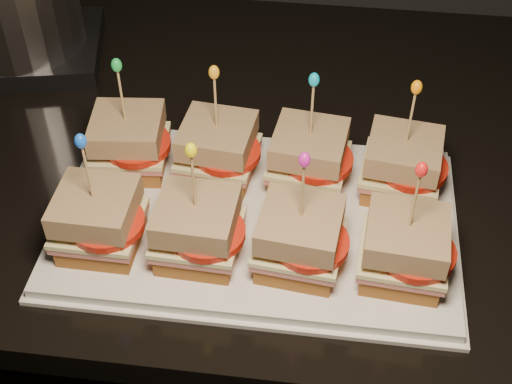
# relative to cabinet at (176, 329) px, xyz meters

# --- Properties ---
(cabinet) EXTENTS (2.12, 0.70, 0.87)m
(cabinet) POSITION_rel_cabinet_xyz_m (0.00, 0.00, 0.00)
(cabinet) COLOR black
(cabinet) RESTS_ON ground
(granite_slab) EXTENTS (2.16, 0.74, 0.04)m
(granite_slab) POSITION_rel_cabinet_xyz_m (0.00, 0.00, 0.45)
(granite_slab) COLOR black
(granite_slab) RESTS_ON cabinet
(platter) EXTENTS (0.46, 0.28, 0.02)m
(platter) POSITION_rel_cabinet_xyz_m (0.17, -0.17, 0.48)
(platter) COLOR white
(platter) RESTS_ON granite_slab
(platter_rim) EXTENTS (0.47, 0.29, 0.01)m
(platter_rim) POSITION_rel_cabinet_xyz_m (0.17, -0.17, 0.48)
(platter_rim) COLOR white
(platter_rim) RESTS_ON granite_slab
(sandwich_0_bread_bot) EXTENTS (0.09, 0.09, 0.02)m
(sandwich_0_bread_bot) POSITION_rel_cabinet_xyz_m (0.01, -0.10, 0.50)
(sandwich_0_bread_bot) COLOR brown
(sandwich_0_bread_bot) RESTS_ON platter
(sandwich_0_ham) EXTENTS (0.10, 0.09, 0.01)m
(sandwich_0_ham) POSITION_rel_cabinet_xyz_m (0.01, -0.10, 0.52)
(sandwich_0_ham) COLOR #BC5C55
(sandwich_0_ham) RESTS_ON sandwich_0_bread_bot
(sandwich_0_cheese) EXTENTS (0.10, 0.10, 0.01)m
(sandwich_0_cheese) POSITION_rel_cabinet_xyz_m (0.01, -0.10, 0.52)
(sandwich_0_cheese) COLOR beige
(sandwich_0_cheese) RESTS_ON sandwich_0_ham
(sandwich_0_tomato) EXTENTS (0.08, 0.08, 0.01)m
(sandwich_0_tomato) POSITION_rel_cabinet_xyz_m (0.02, -0.11, 0.53)
(sandwich_0_tomato) COLOR red
(sandwich_0_tomato) RESTS_ON sandwich_0_cheese
(sandwich_0_bread_top) EXTENTS (0.09, 0.09, 0.03)m
(sandwich_0_bread_top) POSITION_rel_cabinet_xyz_m (0.01, -0.10, 0.55)
(sandwich_0_bread_top) COLOR #5F3113
(sandwich_0_bread_top) RESTS_ON sandwich_0_tomato
(sandwich_0_pick) EXTENTS (0.00, 0.00, 0.09)m
(sandwich_0_pick) POSITION_rel_cabinet_xyz_m (0.01, -0.10, 0.60)
(sandwich_0_pick) COLOR tan
(sandwich_0_pick) RESTS_ON sandwich_0_bread_top
(sandwich_0_frill) EXTENTS (0.01, 0.01, 0.02)m
(sandwich_0_frill) POSITION_rel_cabinet_xyz_m (0.01, -0.10, 0.64)
(sandwich_0_frill) COLOR green
(sandwich_0_frill) RESTS_ON sandwich_0_pick
(sandwich_1_bread_bot) EXTENTS (0.09, 0.09, 0.02)m
(sandwich_1_bread_bot) POSITION_rel_cabinet_xyz_m (0.12, -0.10, 0.50)
(sandwich_1_bread_bot) COLOR brown
(sandwich_1_bread_bot) RESTS_ON platter
(sandwich_1_ham) EXTENTS (0.10, 0.09, 0.01)m
(sandwich_1_ham) POSITION_rel_cabinet_xyz_m (0.12, -0.10, 0.52)
(sandwich_1_ham) COLOR #BC5C55
(sandwich_1_ham) RESTS_ON sandwich_1_bread_bot
(sandwich_1_cheese) EXTENTS (0.10, 0.10, 0.01)m
(sandwich_1_cheese) POSITION_rel_cabinet_xyz_m (0.12, -0.10, 0.52)
(sandwich_1_cheese) COLOR beige
(sandwich_1_cheese) RESTS_ON sandwich_1_ham
(sandwich_1_tomato) EXTENTS (0.08, 0.08, 0.01)m
(sandwich_1_tomato) POSITION_rel_cabinet_xyz_m (0.13, -0.11, 0.53)
(sandwich_1_tomato) COLOR red
(sandwich_1_tomato) RESTS_ON sandwich_1_cheese
(sandwich_1_bread_top) EXTENTS (0.09, 0.09, 0.03)m
(sandwich_1_bread_top) POSITION_rel_cabinet_xyz_m (0.12, -0.10, 0.55)
(sandwich_1_bread_top) COLOR #5F3113
(sandwich_1_bread_top) RESTS_ON sandwich_1_tomato
(sandwich_1_pick) EXTENTS (0.00, 0.00, 0.09)m
(sandwich_1_pick) POSITION_rel_cabinet_xyz_m (0.12, -0.10, 0.60)
(sandwich_1_pick) COLOR tan
(sandwich_1_pick) RESTS_ON sandwich_1_bread_top
(sandwich_1_frill) EXTENTS (0.01, 0.01, 0.02)m
(sandwich_1_frill) POSITION_rel_cabinet_xyz_m (0.12, -0.10, 0.64)
(sandwich_1_frill) COLOR orange
(sandwich_1_frill) RESTS_ON sandwich_1_pick
(sandwich_2_bread_bot) EXTENTS (0.09, 0.09, 0.02)m
(sandwich_2_bread_bot) POSITION_rel_cabinet_xyz_m (0.22, -0.10, 0.50)
(sandwich_2_bread_bot) COLOR brown
(sandwich_2_bread_bot) RESTS_ON platter
(sandwich_2_ham) EXTENTS (0.10, 0.10, 0.01)m
(sandwich_2_ham) POSITION_rel_cabinet_xyz_m (0.22, -0.10, 0.52)
(sandwich_2_ham) COLOR #BC5C55
(sandwich_2_ham) RESTS_ON sandwich_2_bread_bot
(sandwich_2_cheese) EXTENTS (0.10, 0.10, 0.01)m
(sandwich_2_cheese) POSITION_rel_cabinet_xyz_m (0.22, -0.10, 0.52)
(sandwich_2_cheese) COLOR beige
(sandwich_2_cheese) RESTS_ON sandwich_2_ham
(sandwich_2_tomato) EXTENTS (0.08, 0.08, 0.01)m
(sandwich_2_tomato) POSITION_rel_cabinet_xyz_m (0.24, -0.11, 0.53)
(sandwich_2_tomato) COLOR red
(sandwich_2_tomato) RESTS_ON sandwich_2_cheese
(sandwich_2_bread_top) EXTENTS (0.09, 0.09, 0.03)m
(sandwich_2_bread_top) POSITION_rel_cabinet_xyz_m (0.22, -0.10, 0.55)
(sandwich_2_bread_top) COLOR #5F3113
(sandwich_2_bread_top) RESTS_ON sandwich_2_tomato
(sandwich_2_pick) EXTENTS (0.00, 0.00, 0.09)m
(sandwich_2_pick) POSITION_rel_cabinet_xyz_m (0.22, -0.10, 0.60)
(sandwich_2_pick) COLOR tan
(sandwich_2_pick) RESTS_ON sandwich_2_bread_top
(sandwich_2_frill) EXTENTS (0.01, 0.01, 0.02)m
(sandwich_2_frill) POSITION_rel_cabinet_xyz_m (0.22, -0.10, 0.64)
(sandwich_2_frill) COLOR #0D9CBF
(sandwich_2_frill) RESTS_ON sandwich_2_pick
(sandwich_3_bread_bot) EXTENTS (0.09, 0.09, 0.02)m
(sandwich_3_bread_bot) POSITION_rel_cabinet_xyz_m (0.33, -0.10, 0.50)
(sandwich_3_bread_bot) COLOR brown
(sandwich_3_bread_bot) RESTS_ON platter
(sandwich_3_ham) EXTENTS (0.10, 0.10, 0.01)m
(sandwich_3_ham) POSITION_rel_cabinet_xyz_m (0.33, -0.10, 0.52)
(sandwich_3_ham) COLOR #BC5C55
(sandwich_3_ham) RESTS_ON sandwich_3_bread_bot
(sandwich_3_cheese) EXTENTS (0.10, 0.10, 0.01)m
(sandwich_3_cheese) POSITION_rel_cabinet_xyz_m (0.33, -0.10, 0.52)
(sandwich_3_cheese) COLOR beige
(sandwich_3_cheese) RESTS_ON sandwich_3_ham
(sandwich_3_tomato) EXTENTS (0.08, 0.08, 0.01)m
(sandwich_3_tomato) POSITION_rel_cabinet_xyz_m (0.34, -0.11, 0.53)
(sandwich_3_tomato) COLOR red
(sandwich_3_tomato) RESTS_ON sandwich_3_cheese
(sandwich_3_bread_top) EXTENTS (0.09, 0.09, 0.03)m
(sandwich_3_bread_top) POSITION_rel_cabinet_xyz_m (0.33, -0.10, 0.55)
(sandwich_3_bread_top) COLOR #5F3113
(sandwich_3_bread_top) RESTS_ON sandwich_3_tomato
(sandwich_3_pick) EXTENTS (0.00, 0.00, 0.09)m
(sandwich_3_pick) POSITION_rel_cabinet_xyz_m (0.33, -0.10, 0.60)
(sandwich_3_pick) COLOR tan
(sandwich_3_pick) RESTS_ON sandwich_3_bread_top
(sandwich_3_frill) EXTENTS (0.01, 0.01, 0.02)m
(sandwich_3_frill) POSITION_rel_cabinet_xyz_m (0.33, -0.10, 0.64)
(sandwich_3_frill) COLOR orange
(sandwich_3_frill) RESTS_ON sandwich_3_pick
(sandwich_4_bread_bot) EXTENTS (0.08, 0.08, 0.02)m
(sandwich_4_bread_bot) POSITION_rel_cabinet_xyz_m (0.01, -0.23, 0.50)
(sandwich_4_bread_bot) COLOR brown
(sandwich_4_bread_bot) RESTS_ON platter
(sandwich_4_ham) EXTENTS (0.09, 0.09, 0.01)m
(sandwich_4_ham) POSITION_rel_cabinet_xyz_m (0.01, -0.23, 0.52)
(sandwich_4_ham) COLOR #BC5C55
(sandwich_4_ham) RESTS_ON sandwich_4_bread_bot
(sandwich_4_cheese) EXTENTS (0.09, 0.09, 0.01)m
(sandwich_4_cheese) POSITION_rel_cabinet_xyz_m (0.01, -0.23, 0.52)
(sandwich_4_cheese) COLOR beige
(sandwich_4_cheese) RESTS_ON sandwich_4_ham
(sandwich_4_tomato) EXTENTS (0.08, 0.08, 0.01)m
(sandwich_4_tomato) POSITION_rel_cabinet_xyz_m (0.02, -0.24, 0.53)
(sandwich_4_tomato) COLOR red
(sandwich_4_tomato) RESTS_ON sandwich_4_cheese
(sandwich_4_bread_top) EXTENTS (0.08, 0.08, 0.03)m
(sandwich_4_bread_top) POSITION_rel_cabinet_xyz_m (0.01, -0.23, 0.55)
(sandwich_4_bread_top) COLOR #5F3113
(sandwich_4_bread_top) RESTS_ON sandwich_4_tomato
(sandwich_4_pick) EXTENTS (0.00, 0.00, 0.09)m
(sandwich_4_pick) POSITION_rel_cabinet_xyz_m (0.01, -0.23, 0.60)
(sandwich_4_pick) COLOR tan
(sandwich_4_pick) RESTS_ON sandwich_4_bread_top
(sandwich_4_frill) EXTENTS (0.01, 0.01, 0.02)m
(sandwich_4_frill) POSITION_rel_cabinet_xyz_m (0.01, -0.23, 0.64)
(sandwich_4_frill) COLOR blue
(sandwich_4_frill) RESTS_ON sandwich_4_pick
(sandwich_5_bread_bot) EXTENTS (0.08, 0.08, 0.02)m
(sandwich_5_bread_bot) POSITION_rel_cabinet_xyz_m (0.12, -0.23, 0.50)
(sandwich_5_bread_bot) COLOR brown
(sandwich_5_bread_bot) RESTS_ON platter
(sandwich_5_ham) EXTENTS (0.09, 0.09, 0.01)m
(sandwich_5_ham) POSITION_rel_cabinet_xyz_m (0.12, -0.23, 0.52)
(sandwich_5_ham) COLOR #BC5C55
(sandwich_5_ham) RESTS_ON sandwich_5_bread_bot
(sandwich_5_cheese) EXTENTS (0.09, 0.09, 0.01)m
(sandwich_5_cheese) POSITION_rel_cabinet_xyz_m (0.12, -0.23, 0.52)
(sandwich_5_cheese) COLOR beige
(sandwich_5_cheese) RESTS_ON sandwich_5_ham
(sandwich_5_tomato) EXTENTS (0.08, 0.08, 0.01)m
(sandwich_5_tomato) POSITION_rel_cabinet_xyz_m (0.13, -0.24, 0.53)
(sandwich_5_tomato) COLOR red
(sandwich_5_tomato) RESTS_ON sandwich_5_cheese
(sandwich_5_bread_top) EXTENTS (0.09, 0.09, 0.03)m
(sandwich_5_bread_top) POSITION_rel_cabinet_xyz_m (0.12, -0.23, 0.55)
(sandwich_5_bread_top) COLOR #5F3113
(sandwich_5_bread_top) RESTS_ON sandwich_5_tomato
(sandwich_5_pick) EXTENTS (0.00, 0.00, 0.09)m
(sandwich_5_pick) POSITION_rel_cabinet_xyz_m (0.12, -0.23, 0.60)
(sandwich_5_pick) COLOR tan
(sandwich_5_pick) RESTS_ON sandwich_5_bread_top
(sandwich_5_frill) EXTENTS (0.01, 0.01, 0.02)m
(sandwich_5_frill) POSITION_rel_cabinet_xyz_m (0.12, -0.23, 0.64)
(sandwich_5_frill) COLOR yellow
(sandwich_5_frill) RESTS_ON sandwich_5_pick
(sandwich_6_bread_bot) EXTENTS (0.09, 0.09, 0.02)m
(sandwich_6_bread_bot) POSITION_rel_cabinet_xyz_m (0.22, -0.23, 0.50)
(sandwich_6_bread_bot) COLOR brown
(sandwich_6_bread_bot) RESTS_ON platter
(sandwich_6_ham) EXTENTS (0.10, 0.10, 0.01)m
(sandwich_6_ham) POSITION_rel_cabinet_xyz_m (0.22, -0.23, 0.52)
(sandwich_6_ham) COLOR #BC5C55
(sandwich_6_ham) RESTS_ON sandwich_6_bread_bot
(sandwich_6_cheese) EXTENTS (0.10, 0.10, 0.01)m
(sandwich_6_cheese) POSITION_rel_cabinet_xyz_m (0.22, -0.23, 0.52)
(sandwich_6_cheese) COLOR beige
(sandwich_6_cheese) RESTS_ON sandwich_6_ham
(sandwich_6_tomato) EXTENTS (0.08, 0.08, 0.01)m
(sandwich_6_tomato) POSITION_rel_cabinet_xyz_m (0.24, -0.24, 0.53)
(sandwich_6_tomato) COLOR red
(sandwich_6_tomato) RESTS_ON sandwich_6_cheese
(sandwich_6_bread_top) EXTENTS (0.09, 0.09, 0.03)m
(sandwich_6_bread_top) POSITION_rel_cabinet_xyz_m (0.22, -0.23, 0.55)
(sandwich_6_bread_top) COLOR #5F3113
(sandwich_6_bread_top) RESTS_ON sandwich_6_tomato
(sandwich_6_pick) EXTENTS (0.00, 0.00, 0.09)m
(sandwich_6_pick) POSITION_rel_cabinet_xyz_m (0.22, -0.23, 0.60)
(sandwich_6_pick) COLOR tan
(sandwich_6_pick) RESTS_ON sandwich_6_bread_top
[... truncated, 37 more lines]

